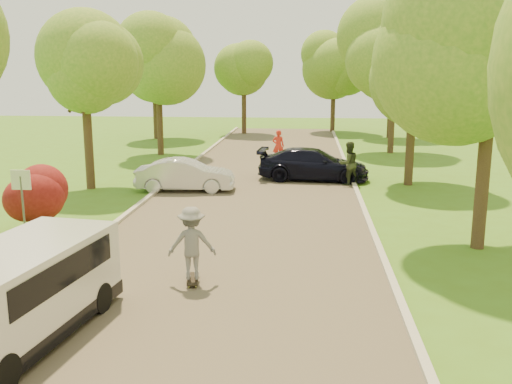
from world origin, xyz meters
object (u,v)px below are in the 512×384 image
(dark_sedan, at_px, (313,164))
(silver_sedan, at_px, (185,175))
(longboard, at_px, (193,279))
(skateboarder, at_px, (192,243))
(minivan, at_px, (17,294))
(person_olive, at_px, (348,163))
(street_sign, at_px, (22,192))
(person_striped, at_px, (278,146))

(dark_sedan, bearing_deg, silver_sedan, 122.46)
(longboard, relative_size, skateboarder, 0.53)
(dark_sedan, bearing_deg, skateboarder, 171.47)
(minivan, xyz_separation_m, person_olive, (6.91, 15.31, 0.02))
(dark_sedan, bearing_deg, minivan, 165.40)
(silver_sedan, height_order, dark_sedan, dark_sedan)
(street_sign, xyz_separation_m, person_striped, (6.25, 15.87, -0.70))
(silver_sedan, bearing_deg, dark_sedan, -65.49)
(dark_sedan, bearing_deg, person_striped, 23.59)
(minivan, height_order, dark_sedan, minivan)
(person_olive, bearing_deg, minivan, 35.67)
(longboard, relative_size, person_striped, 0.52)
(minivan, xyz_separation_m, longboard, (2.54, 3.15, -0.82))
(minivan, relative_size, person_striped, 2.80)
(longboard, bearing_deg, person_olive, -119.27)
(dark_sedan, bearing_deg, street_sign, 146.75)
(minivan, bearing_deg, longboard, 59.05)
(longboard, relative_size, person_olive, 0.48)
(person_striped, bearing_deg, person_olive, 117.92)
(person_striped, bearing_deg, silver_sedan, 66.18)
(skateboarder, bearing_deg, minivan, 41.58)
(silver_sedan, xyz_separation_m, longboard, (2.37, -10.26, -0.56))
(person_striped, bearing_deg, dark_sedan, 108.96)
(silver_sedan, bearing_deg, person_olive, -78.43)
(silver_sedan, xyz_separation_m, person_striped, (3.39, 8.00, 0.21))
(skateboarder, bearing_deg, person_striped, -102.71)
(minivan, height_order, silver_sedan, minivan)
(dark_sedan, xyz_separation_m, longboard, (-2.86, -13.12, -0.62))
(dark_sedan, height_order, longboard, dark_sedan)
(minivan, xyz_separation_m, skateboarder, (2.54, 3.15, 0.05))
(longboard, height_order, person_striped, person_striped)
(street_sign, bearing_deg, person_olive, 45.50)
(street_sign, height_order, longboard, street_sign)
(minivan, distance_m, dark_sedan, 17.15)
(minivan, relative_size, silver_sedan, 1.21)
(dark_sedan, bearing_deg, person_olive, -119.01)
(silver_sedan, bearing_deg, person_striped, -27.14)
(street_sign, height_order, person_olive, street_sign)
(skateboarder, distance_m, person_olive, 12.92)
(longboard, xyz_separation_m, person_striped, (1.02, 18.26, 0.77))
(dark_sedan, distance_m, person_olive, 1.80)
(longboard, height_order, skateboarder, skateboarder)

